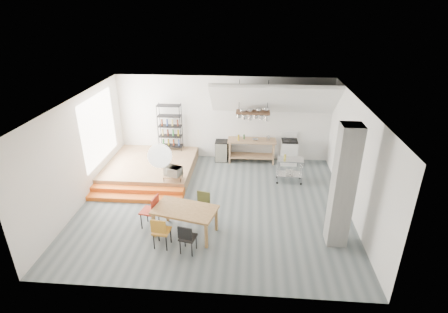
# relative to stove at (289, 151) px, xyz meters

# --- Properties ---
(floor) EXTENTS (8.00, 8.00, 0.00)m
(floor) POSITION_rel_stove_xyz_m (-2.50, -3.16, -0.48)
(floor) COLOR #535D60
(floor) RESTS_ON ground
(wall_back) EXTENTS (8.00, 0.04, 3.20)m
(wall_back) POSITION_rel_stove_xyz_m (-2.50, 0.34, 1.12)
(wall_back) COLOR silver
(wall_back) RESTS_ON ground
(wall_left) EXTENTS (0.04, 7.00, 3.20)m
(wall_left) POSITION_rel_stove_xyz_m (-6.50, -3.16, 1.12)
(wall_left) COLOR silver
(wall_left) RESTS_ON ground
(wall_right) EXTENTS (0.04, 7.00, 3.20)m
(wall_right) POSITION_rel_stove_xyz_m (1.50, -3.16, 1.12)
(wall_right) COLOR silver
(wall_right) RESTS_ON ground
(ceiling) EXTENTS (8.00, 7.00, 0.02)m
(ceiling) POSITION_rel_stove_xyz_m (-2.50, -3.16, 2.72)
(ceiling) COLOR white
(ceiling) RESTS_ON wall_back
(slope_ceiling) EXTENTS (4.40, 1.44, 1.32)m
(slope_ceiling) POSITION_rel_stove_xyz_m (-0.70, -0.26, 2.07)
(slope_ceiling) COLOR white
(slope_ceiling) RESTS_ON wall_back
(window_pane) EXTENTS (0.02, 2.50, 2.20)m
(window_pane) POSITION_rel_stove_xyz_m (-6.48, -1.66, 1.32)
(window_pane) COLOR white
(window_pane) RESTS_ON wall_left
(platform) EXTENTS (3.00, 3.00, 0.40)m
(platform) POSITION_rel_stove_xyz_m (-5.00, -1.16, -0.28)
(platform) COLOR #9D6F4E
(platform) RESTS_ON ground
(step_lower) EXTENTS (3.00, 0.35, 0.13)m
(step_lower) POSITION_rel_stove_xyz_m (-5.00, -3.11, -0.41)
(step_lower) COLOR orange
(step_lower) RESTS_ON ground
(step_upper) EXTENTS (3.00, 0.35, 0.27)m
(step_upper) POSITION_rel_stove_xyz_m (-5.00, -2.76, -0.35)
(step_upper) COLOR orange
(step_upper) RESTS_ON ground
(concrete_column) EXTENTS (0.50, 0.50, 3.20)m
(concrete_column) POSITION_rel_stove_xyz_m (0.80, -4.66, 1.12)
(concrete_column) COLOR gray
(concrete_column) RESTS_ON ground
(kitchen_counter) EXTENTS (1.80, 0.60, 0.91)m
(kitchen_counter) POSITION_rel_stove_xyz_m (-1.40, -0.01, 0.15)
(kitchen_counter) COLOR #9D6F4E
(kitchen_counter) RESTS_ON ground
(stove) EXTENTS (0.60, 0.60, 1.18)m
(stove) POSITION_rel_stove_xyz_m (0.00, 0.00, 0.00)
(stove) COLOR white
(stove) RESTS_ON ground
(pot_rack) EXTENTS (1.20, 0.50, 1.43)m
(pot_rack) POSITION_rel_stove_xyz_m (-1.37, -0.23, 1.50)
(pot_rack) COLOR #442E1B
(pot_rack) RESTS_ON ceiling
(wire_shelving) EXTENTS (0.88, 0.38, 1.80)m
(wire_shelving) POSITION_rel_stove_xyz_m (-4.50, 0.04, 0.85)
(wire_shelving) COLOR black
(wire_shelving) RESTS_ON platform
(microwave_shelf) EXTENTS (0.60, 0.40, 0.16)m
(microwave_shelf) POSITION_rel_stove_xyz_m (-3.90, -2.41, 0.07)
(microwave_shelf) COLOR #9D6F4E
(microwave_shelf) RESTS_ON platform
(paper_lantern) EXTENTS (0.60, 0.60, 0.60)m
(paper_lantern) POSITION_rel_stove_xyz_m (-3.68, -4.50, 1.72)
(paper_lantern) COLOR white
(paper_lantern) RESTS_ON ceiling
(dining_table) EXTENTS (1.78, 1.26, 0.77)m
(dining_table) POSITION_rel_stove_xyz_m (-3.10, -4.64, 0.21)
(dining_table) COLOR brown
(dining_table) RESTS_ON ground
(chair_mustard) EXTENTS (0.45, 0.45, 0.89)m
(chair_mustard) POSITION_rel_stove_xyz_m (-3.60, -5.27, 0.05)
(chair_mustard) COLOR #AB701D
(chair_mustard) RESTS_ON ground
(chair_black) EXTENTS (0.45, 0.45, 0.83)m
(chair_black) POSITION_rel_stove_xyz_m (-2.92, -5.43, 0.02)
(chair_black) COLOR black
(chair_black) RESTS_ON ground
(chair_olive) EXTENTS (0.47, 0.47, 0.86)m
(chair_olive) POSITION_rel_stove_xyz_m (-2.74, -3.97, 0.03)
(chair_olive) COLOR brown
(chair_olive) RESTS_ON ground
(chair_red) EXTENTS (0.51, 0.51, 0.95)m
(chair_red) POSITION_rel_stove_xyz_m (-4.06, -4.41, 0.09)
(chair_red) COLOR #B32C19
(chair_red) RESTS_ON ground
(rolling_cart) EXTENTS (0.88, 0.51, 0.85)m
(rolling_cart) POSITION_rel_stove_xyz_m (-0.10, -1.49, 0.07)
(rolling_cart) COLOR silver
(rolling_cart) RESTS_ON ground
(mini_fridge) EXTENTS (0.47, 0.47, 0.80)m
(mini_fridge) POSITION_rel_stove_xyz_m (-2.55, 0.04, -0.08)
(mini_fridge) COLOR black
(mini_fridge) RESTS_ON ground
(microwave) EXTENTS (0.62, 0.52, 0.29)m
(microwave) POSITION_rel_stove_xyz_m (-3.90, -2.41, 0.23)
(microwave) COLOR beige
(microwave) RESTS_ON microwave_shelf
(bowl) EXTENTS (0.28, 0.28, 0.06)m
(bowl) POSITION_rel_stove_xyz_m (-1.28, -0.06, 0.46)
(bowl) COLOR silver
(bowl) RESTS_ON kitchen_counter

